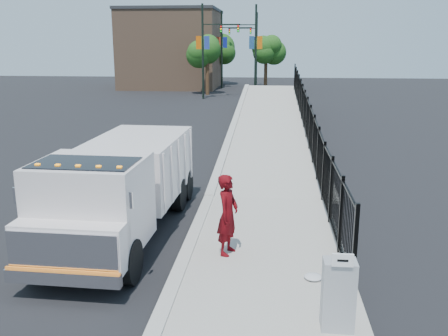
{
  "coord_description": "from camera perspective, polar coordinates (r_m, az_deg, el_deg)",
  "views": [
    {
      "loc": [
        1.89,
        -11.03,
        4.9
      ],
      "look_at": [
        0.66,
        2.0,
        1.57
      ],
      "focal_mm": 40.0,
      "sensor_mm": 36.0,
      "label": 1
    }
  ],
  "objects": [
    {
      "name": "utility_cabinet",
      "position": [
        8.9,
        12.94,
        -13.94
      ],
      "size": [
        0.55,
        0.4,
        1.25
      ],
      "primitive_type": "cube",
      "color": "gray",
      "rests_on": "sidewalk"
    },
    {
      "name": "truck",
      "position": [
        12.89,
        -11.78,
        -1.79
      ],
      "size": [
        2.61,
        7.35,
        2.49
      ],
      "rotation": [
        0.0,
        0.0,
        -0.03
      ],
      "color": "black",
      "rests_on": "ground"
    },
    {
      "name": "iron_fence",
      "position": [
        23.43,
        9.41,
        4.25
      ],
      "size": [
        0.1,
        28.0,
        1.8
      ],
      "primitive_type": "cube",
      "color": "black",
      "rests_on": "ground"
    },
    {
      "name": "light_pole_2",
      "position": [
        54.2,
        0.07,
        13.7
      ],
      "size": [
        3.78,
        0.22,
        8.0
      ],
      "color": "black",
      "rests_on": "ground"
    },
    {
      "name": "ramp",
      "position": [
        27.47,
        5.82,
        3.92
      ],
      "size": [
        3.95,
        24.06,
        3.19
      ],
      "primitive_type": "cube",
      "rotation": [
        0.06,
        0.0,
        0.0
      ],
      "color": "#9E998E",
      "rests_on": "ground"
    },
    {
      "name": "curb",
      "position": [
        10.41,
        -5.86,
        -13.4
      ],
      "size": [
        0.3,
        12.0,
        0.16
      ],
      "primitive_type": "cube",
      "color": "#ADAAA3",
      "rests_on": "ground"
    },
    {
      "name": "light_pole_1",
      "position": [
        44.98,
        3.23,
        13.57
      ],
      "size": [
        3.77,
        0.22,
        8.0
      ],
      "color": "black",
      "rests_on": "ground"
    },
    {
      "name": "arrow_sign",
      "position": [
        8.39,
        13.41,
        -10.21
      ],
      "size": [
        0.35,
        0.04,
        0.22
      ],
      "primitive_type": "cube",
      "color": "white",
      "rests_on": "utility_cabinet"
    },
    {
      "name": "light_pole_3",
      "position": [
        56.99,
        3.44,
        13.71
      ],
      "size": [
        3.77,
        0.22,
        8.0
      ],
      "color": "black",
      "rests_on": "ground"
    },
    {
      "name": "debris",
      "position": [
        10.73,
        10.16,
        -12.14
      ],
      "size": [
        0.38,
        0.38,
        0.09
      ],
      "primitive_type": "ellipsoid",
      "color": "silver",
      "rests_on": "sidewalk"
    },
    {
      "name": "ground",
      "position": [
        12.22,
        -4.03,
        -9.42
      ],
      "size": [
        120.0,
        120.0,
        0.0
      ],
      "primitive_type": "plane",
      "color": "black",
      "rests_on": "ground"
    },
    {
      "name": "worker",
      "position": [
        11.42,
        0.43,
        -5.36
      ],
      "size": [
        0.64,
        0.79,
        1.89
      ],
      "primitive_type": "imported",
      "rotation": [
        0.0,
        0.0,
        1.27
      ],
      "color": "#54060B",
      "rests_on": "sidewalk"
    },
    {
      "name": "tree_0",
      "position": [
        47.47,
        -1.93,
        13.12
      ],
      "size": [
        2.71,
        2.71,
        5.36
      ],
      "color": "#382314",
      "rests_on": "ground"
    },
    {
      "name": "building",
      "position": [
        56.1,
        -5.95,
        13.28
      ],
      "size": [
        10.0,
        10.0,
        8.0
      ],
      "primitive_type": "cube",
      "color": "#8C664C",
      "rests_on": "ground"
    },
    {
      "name": "tree_1",
      "position": [
        51.22,
        4.83,
        13.12
      ],
      "size": [
        2.27,
        2.27,
        5.14
      ],
      "color": "#382314",
      "rests_on": "ground"
    },
    {
      "name": "light_pole_0",
      "position": [
        43.94,
        -2.04,
        13.56
      ],
      "size": [
        3.77,
        0.22,
        8.0
      ],
      "color": "black",
      "rests_on": "ground"
    },
    {
      "name": "sidewalk",
      "position": [
        10.24,
        5.09,
        -13.99
      ],
      "size": [
        3.55,
        12.0,
        0.12
      ],
      "primitive_type": "cube",
      "color": "#9E998E",
      "rests_on": "ground"
    },
    {
      "name": "tree_2",
      "position": [
        59.09,
        -0.31,
        13.37
      ],
      "size": [
        3.15,
        3.15,
        5.57
      ],
      "color": "#382314",
      "rests_on": "ground"
    }
  ]
}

